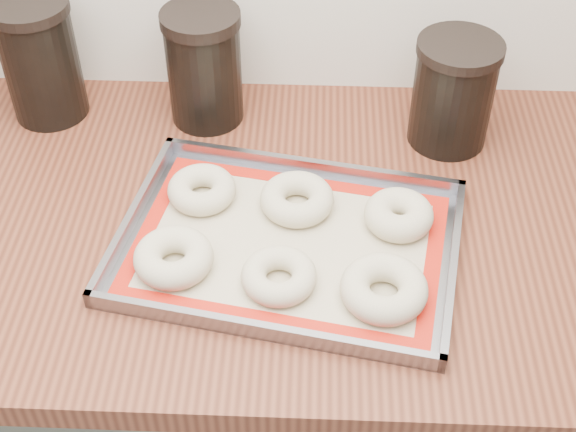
{
  "coord_description": "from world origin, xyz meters",
  "views": [
    {
      "loc": [
        0.07,
        0.83,
        1.7
      ],
      "look_at": [
        0.04,
        1.61,
        0.96
      ],
      "focal_mm": 50.0,
      "sensor_mm": 36.0,
      "label": 1
    }
  ],
  "objects_px": {
    "bagel_back_right": "(399,215)",
    "canister_mid": "(204,66)",
    "baking_tray": "(288,244)",
    "bagel_front_right": "(384,289)",
    "canister_left": "(40,59)",
    "bagel_back_mid": "(297,199)",
    "bagel_front_left": "(174,257)",
    "canister_right": "(453,93)",
    "bagel_back_left": "(202,190)",
    "bagel_front_mid": "(279,276)"
  },
  "relations": [
    {
      "from": "bagel_back_mid",
      "to": "bagel_front_mid",
      "type": "bearing_deg",
      "value": -97.22
    },
    {
      "from": "bagel_back_mid",
      "to": "canister_mid",
      "type": "xyz_separation_m",
      "value": [
        -0.15,
        0.22,
        0.07
      ]
    },
    {
      "from": "bagel_front_left",
      "to": "canister_right",
      "type": "distance_m",
      "value": 0.5
    },
    {
      "from": "bagel_front_right",
      "to": "canister_mid",
      "type": "height_order",
      "value": "canister_mid"
    },
    {
      "from": "bagel_front_left",
      "to": "canister_right",
      "type": "xyz_separation_m",
      "value": [
        0.39,
        0.3,
        0.06
      ]
    },
    {
      "from": "bagel_back_right",
      "to": "canister_mid",
      "type": "distance_m",
      "value": 0.4
    },
    {
      "from": "baking_tray",
      "to": "bagel_front_left",
      "type": "bearing_deg",
      "value": -162.36
    },
    {
      "from": "canister_mid",
      "to": "bagel_back_mid",
      "type": "bearing_deg",
      "value": -55.31
    },
    {
      "from": "bagel_front_right",
      "to": "bagel_back_left",
      "type": "distance_m",
      "value": 0.31
    },
    {
      "from": "bagel_front_right",
      "to": "canister_left",
      "type": "distance_m",
      "value": 0.67
    },
    {
      "from": "baking_tray",
      "to": "bagel_front_right",
      "type": "relative_size",
      "value": 4.51
    },
    {
      "from": "bagel_front_left",
      "to": "bagel_back_right",
      "type": "relative_size",
      "value": 1.09
    },
    {
      "from": "canister_left",
      "to": "canister_right",
      "type": "xyz_separation_m",
      "value": [
        0.65,
        -0.05,
        -0.01
      ]
    },
    {
      "from": "bagel_back_left",
      "to": "bagel_back_mid",
      "type": "height_order",
      "value": "same"
    },
    {
      "from": "bagel_front_right",
      "to": "bagel_back_left",
      "type": "relative_size",
      "value": 1.14
    },
    {
      "from": "bagel_front_mid",
      "to": "bagel_back_left",
      "type": "bearing_deg",
      "value": 126.43
    },
    {
      "from": "bagel_front_left",
      "to": "bagel_front_right",
      "type": "height_order",
      "value": "same"
    },
    {
      "from": "canister_left",
      "to": "canister_right",
      "type": "distance_m",
      "value": 0.65
    },
    {
      "from": "bagel_back_right",
      "to": "baking_tray",
      "type": "bearing_deg",
      "value": -163.39
    },
    {
      "from": "baking_tray",
      "to": "bagel_back_right",
      "type": "bearing_deg",
      "value": 16.61
    },
    {
      "from": "bagel_front_mid",
      "to": "canister_mid",
      "type": "distance_m",
      "value": 0.4
    },
    {
      "from": "bagel_front_right",
      "to": "canister_mid",
      "type": "xyz_separation_m",
      "value": [
        -0.27,
        0.39,
        0.07
      ]
    },
    {
      "from": "bagel_back_left",
      "to": "bagel_back_mid",
      "type": "distance_m",
      "value": 0.14
    },
    {
      "from": "bagel_front_right",
      "to": "canister_left",
      "type": "xyz_separation_m",
      "value": [
        -0.53,
        0.39,
        0.08
      ]
    },
    {
      "from": "canister_mid",
      "to": "canister_right",
      "type": "xyz_separation_m",
      "value": [
        0.39,
        -0.04,
        -0.01
      ]
    },
    {
      "from": "bagel_back_left",
      "to": "canister_mid",
      "type": "bearing_deg",
      "value": 94.25
    },
    {
      "from": "bagel_front_left",
      "to": "bagel_back_right",
      "type": "xyz_separation_m",
      "value": [
        0.3,
        0.09,
        0.0
      ]
    },
    {
      "from": "baking_tray",
      "to": "bagel_front_left",
      "type": "xyz_separation_m",
      "value": [
        -0.15,
        -0.05,
        0.02
      ]
    },
    {
      "from": "bagel_front_right",
      "to": "canister_mid",
      "type": "distance_m",
      "value": 0.48
    },
    {
      "from": "baking_tray",
      "to": "bagel_back_right",
      "type": "relative_size",
      "value": 5.24
    },
    {
      "from": "bagel_front_mid",
      "to": "canister_right",
      "type": "xyz_separation_m",
      "value": [
        0.25,
        0.33,
        0.07
      ]
    },
    {
      "from": "bagel_front_left",
      "to": "bagel_back_left",
      "type": "height_order",
      "value": "bagel_front_left"
    },
    {
      "from": "baking_tray",
      "to": "canister_left",
      "type": "distance_m",
      "value": 0.51
    },
    {
      "from": "baking_tray",
      "to": "bagel_back_mid",
      "type": "distance_m",
      "value": 0.08
    },
    {
      "from": "baking_tray",
      "to": "bagel_front_left",
      "type": "relative_size",
      "value": 4.79
    },
    {
      "from": "canister_left",
      "to": "bagel_back_mid",
      "type": "bearing_deg",
      "value": -28.47
    },
    {
      "from": "canister_right",
      "to": "canister_left",
      "type": "bearing_deg",
      "value": 175.95
    },
    {
      "from": "bagel_back_left",
      "to": "canister_mid",
      "type": "height_order",
      "value": "canister_mid"
    },
    {
      "from": "bagel_front_left",
      "to": "canister_left",
      "type": "distance_m",
      "value": 0.44
    },
    {
      "from": "bagel_front_mid",
      "to": "baking_tray",
      "type": "bearing_deg",
      "value": 83.06
    },
    {
      "from": "baking_tray",
      "to": "bagel_front_left",
      "type": "height_order",
      "value": "bagel_front_left"
    },
    {
      "from": "bagel_front_left",
      "to": "bagel_back_mid",
      "type": "bearing_deg",
      "value": 37.44
    },
    {
      "from": "bagel_back_right",
      "to": "bagel_front_left",
      "type": "bearing_deg",
      "value": -162.88
    },
    {
      "from": "bagel_back_mid",
      "to": "canister_right",
      "type": "height_order",
      "value": "canister_right"
    },
    {
      "from": "bagel_back_left",
      "to": "bagel_front_left",
      "type": "bearing_deg",
      "value": -98.72
    },
    {
      "from": "bagel_back_mid",
      "to": "bagel_back_right",
      "type": "xyz_separation_m",
      "value": [
        0.14,
        -0.03,
        0.0
      ]
    },
    {
      "from": "bagel_front_mid",
      "to": "bagel_back_right",
      "type": "bearing_deg",
      "value": 36.19
    },
    {
      "from": "bagel_back_right",
      "to": "canister_mid",
      "type": "bearing_deg",
      "value": 139.76
    },
    {
      "from": "bagel_front_mid",
      "to": "canister_left",
      "type": "distance_m",
      "value": 0.55
    },
    {
      "from": "bagel_back_mid",
      "to": "canister_left",
      "type": "xyz_separation_m",
      "value": [
        -0.42,
        0.23,
        0.08
      ]
    }
  ]
}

